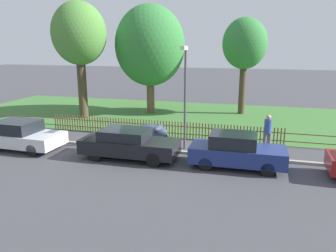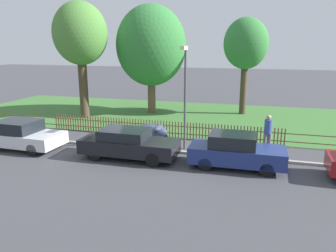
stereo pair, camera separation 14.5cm
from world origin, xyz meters
name	(u,v)px [view 1 (the left image)]	position (x,y,z in m)	size (l,w,h in m)	color
ground_plane	(144,151)	(0.00, 0.00, 0.00)	(120.00, 120.00, 0.00)	#424247
kerb_stone	(144,149)	(0.00, 0.10, 0.06)	(33.38, 0.20, 0.12)	#9E998E
grass_strip	(182,116)	(0.00, 8.41, 0.01)	(33.38, 11.56, 0.01)	#3D7033
park_fence	(159,129)	(0.00, 2.64, 0.47)	(33.38, 0.05, 0.95)	brown
parked_car_silver_hatchback	(20,135)	(-6.05, -1.29, 0.71)	(4.16, 1.98, 1.42)	silver
parked_car_black_saloon	(129,144)	(-0.29, -1.22, 0.70)	(4.43, 1.71, 1.36)	black
parked_car_navy_estate	(236,151)	(4.52, -1.06, 0.73)	(3.99, 1.68, 1.47)	navy
covered_motorcycle	(152,131)	(-0.03, 1.44, 0.61)	(1.93, 0.94, 0.99)	black
tree_nearest_kerb	(79,35)	(-6.70, 6.10, 5.73)	(3.70, 3.70, 7.96)	#473828
tree_behind_motorcycle	(150,46)	(-2.63, 9.08, 5.00)	(5.14, 5.14, 7.98)	brown
tree_mid_park	(245,44)	(4.12, 10.44, 5.10)	(3.20, 3.20, 7.02)	#473828
pedestrian_near_fence	(268,130)	(5.83, 1.69, 1.01)	(0.50, 0.50, 1.79)	slate
street_lamp	(185,85)	(1.87, 0.72, 3.22)	(0.20, 0.79, 5.03)	#47474C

